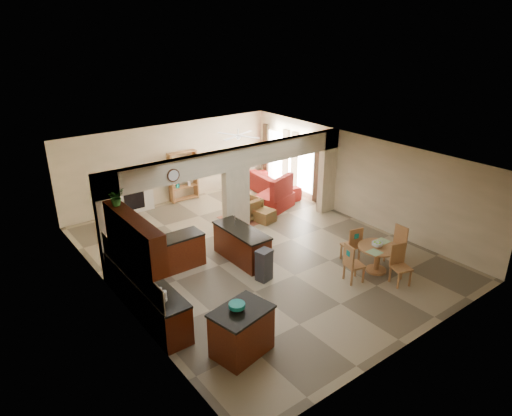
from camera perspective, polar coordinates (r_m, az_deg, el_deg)
floor at (r=12.94m, az=0.12°, el=-5.50°), size 10.00×10.00×0.00m
ceiling at (r=11.89m, az=0.13°, el=6.51°), size 10.00×10.00×0.00m
wall_back at (r=16.38m, az=-10.56°, el=5.52°), size 8.00×0.00×8.00m
wall_front at (r=9.30m, az=19.37°, el=-9.09°), size 8.00×0.00×8.00m
wall_left at (r=10.63m, az=-17.36°, el=-4.68°), size 0.00×10.00×10.00m
wall_right at (r=14.96m, az=12.44°, el=3.74°), size 0.00×10.00×10.00m
partition_left_pier at (r=11.58m, az=-17.74°, el=-2.45°), size 0.60×0.25×2.80m
partition_center_pier at (r=13.21m, az=-2.50°, el=0.35°), size 0.80×0.25×2.20m
partition_right_pier at (r=15.38m, az=8.91°, el=4.51°), size 0.60×0.25×2.80m
partition_header at (r=12.75m, az=-2.60°, el=6.19°), size 8.00×0.25×0.60m
kitchen_counter at (r=11.10m, az=-12.75°, el=-8.49°), size 2.52×3.29×1.48m
upper_cabinets at (r=9.78m, az=-15.05°, el=-3.46°), size 0.35×2.40×0.90m
peninsula at (r=12.34m, az=-1.78°, el=-4.61°), size 0.70×1.85×0.91m
wall_clock at (r=11.67m, az=-10.29°, el=4.04°), size 0.34×0.03×0.34m
rug at (r=15.10m, az=-1.07°, el=-1.21°), size 1.60×1.30×0.01m
fireplace at (r=15.88m, az=-15.21°, el=1.55°), size 1.60×0.35×1.20m
shelving_unit at (r=16.53m, az=-9.08°, el=3.95°), size 1.00×0.32×1.80m
window_a at (r=16.50m, az=6.31°, el=5.16°), size 0.02×0.90×1.90m
window_b at (r=17.72m, az=2.54°, el=6.49°), size 0.02×0.90×1.90m
glazed_door at (r=17.14m, az=4.34°, el=5.37°), size 0.02×0.70×2.10m
drape_a_left at (r=16.06m, az=7.66°, el=4.61°), size 0.10×0.28×2.30m
drape_a_right at (r=16.89m, az=4.82°, el=5.63°), size 0.10×0.28×2.30m
drape_b_left at (r=17.25m, az=3.71°, el=6.02°), size 0.10×0.28×2.30m
drape_b_right at (r=18.14m, az=1.23°, el=6.89°), size 0.10×0.28×2.30m
ceiling_fan at (r=15.15m, az=-2.25°, el=9.06°), size 1.00×1.00×0.10m
kitchen_island at (r=9.13m, az=-1.81°, el=-15.16°), size 1.28×1.02×0.99m
teal_bowl at (r=8.80m, az=-2.40°, el=-12.24°), size 0.32×0.32×0.15m
trash_can at (r=11.46m, az=1.01°, el=-7.29°), size 0.41×0.37×0.76m
dining_table at (r=12.19m, az=14.96°, el=-5.65°), size 1.04×1.04×0.71m
fruit_bowl at (r=12.04m, az=14.91°, el=-4.40°), size 0.28×0.28×0.15m
sofa at (r=17.16m, az=1.94°, el=3.05°), size 2.62×1.25×0.74m
chaise at (r=15.85m, az=2.23°, el=0.89°), size 1.48×1.34×0.49m
armchair at (r=14.95m, az=-1.09°, el=-0.00°), size 0.85×0.87×0.72m
ottoman at (r=14.75m, az=1.12°, el=-0.98°), size 0.64×0.64×0.40m
plant at (r=10.21m, az=-17.11°, el=1.33°), size 0.43×0.40×0.38m
chair_north at (r=12.46m, az=12.01°, el=-4.34°), size 0.50×0.50×1.02m
chair_east at (r=12.79m, az=17.27°, el=-4.17°), size 0.44×0.44×1.02m
chair_south at (r=11.80m, az=17.50°, el=-6.53°), size 0.53×0.53×1.02m
chair_west at (r=11.53m, az=11.88°, el=-6.63°), size 0.51×0.51×1.02m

